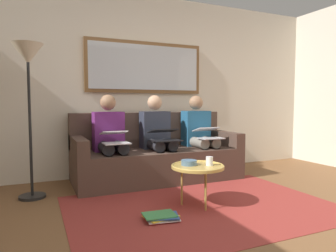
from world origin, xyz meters
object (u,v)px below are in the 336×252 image
Objects in this scene: cup at (209,161)px; laptop_black at (165,135)px; framed_mirror at (146,68)px; laptop_white at (115,137)px; person_right at (110,137)px; laptop_silver at (208,133)px; couch at (156,156)px; bowl at (189,163)px; person_left at (199,133)px; person_middle at (158,135)px; magazine_stack at (161,217)px; standing_lamp at (28,71)px; coffee_table at (198,167)px.

cup is 0.25× the size of laptop_black.
framed_mirror is 1.32m from laptop_white.
laptop_silver is at bearing 169.24° from person_right.
couch reaches higher than bowl.
person_middle is (0.64, 0.00, 0.00)m from person_left.
laptop_silver reaches higher than magazine_stack.
person_left is at bearing -115.13° from cup.
magazine_stack is at bearing 95.68° from person_right.
standing_lamp reaches higher than laptop_silver.
laptop_silver is (0.00, 0.24, 0.02)m from person_left.
standing_lamp reaches higher than person_right.
bowl is at bearing 116.70° from person_right.
couch is at bearing -170.20° from standing_lamp.
laptop_silver is (-0.56, -0.95, 0.18)m from cup.
framed_mirror reaches higher than standing_lamp.
cup is 1.40m from person_right.
coffee_table is at bearing 118.03° from person_right.
standing_lamp is (0.91, 0.20, 0.76)m from person_right.
person_left reaches higher than couch.
person_right is (0.64, 0.46, -0.94)m from framed_mirror.
framed_mirror is 3.33× the size of coffee_table.
standing_lamp is (0.91, -0.05, 0.74)m from laptop_white.
couch is 1.33× the size of standing_lamp.
person_left is 3.42× the size of magazine_stack.
coffee_table is 1.15m from laptop_silver.
laptop_black is at bearing -91.79° from coffee_table.
magazine_stack is at bearing 33.23° from bowl.
cup is 1.20m from laptop_white.
person_left reaches higher than cup.
laptop_white reaches higher than magazine_stack.
laptop_black is at bearing 0.12° from laptop_silver.
standing_lamp is at bearing 5.19° from person_left.
laptop_black reaches higher than laptop_white.
magazine_stack is at bearing 23.41° from coffee_table.
laptop_white is at bearing 0.11° from laptop_silver.
couch is 1.93× the size of person_left.
person_right is at bearing -20.91° from laptop_black.
framed_mirror is at bearing -87.18° from cup.
magazine_stack is (-0.13, 1.36, -0.58)m from person_right.
laptop_white is at bearing 0.11° from laptop_black.
person_middle is 3.42× the size of magazine_stack.
laptop_white is (0.72, -0.95, 0.18)m from cup.
laptop_silver is at bearing 132.43° from framed_mirror.
person_left is at bearing -124.05° from bowl.
laptop_silver is 0.68m from person_middle.
couch is at bearing -25.99° from laptop_silver.
person_right reaches higher than laptop_silver.
laptop_silver is (-0.73, -0.84, 0.20)m from bowl.
laptop_black reaches higher than coffee_table.
person_middle is at bearing 90.00° from framed_mirror.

